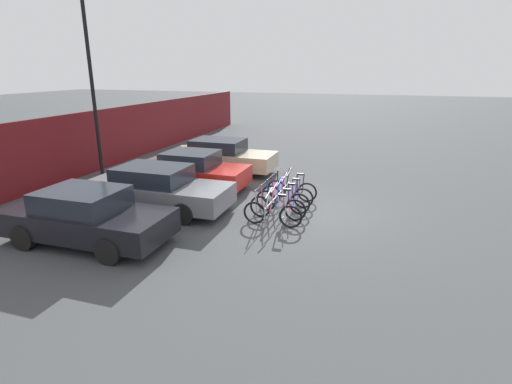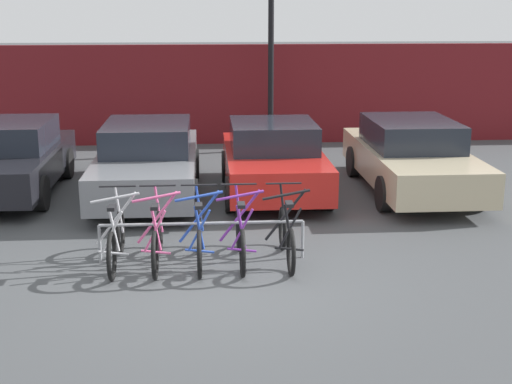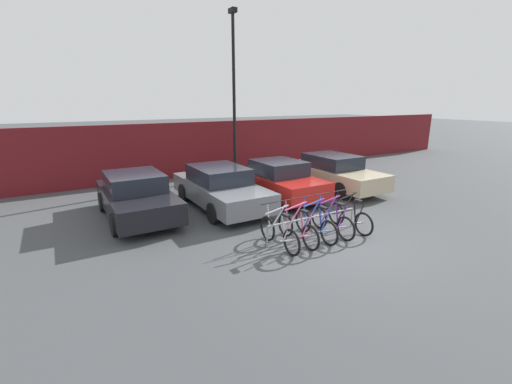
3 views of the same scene
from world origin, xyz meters
TOP-DOWN VIEW (x-y plane):
  - ground_plane at (0.00, 0.00)m, footprint 120.00×120.00m
  - hoarding_wall at (0.00, 9.50)m, footprint 36.00×0.16m
  - bike_rack at (-0.28, 0.68)m, footprint 2.93×0.04m
  - bicycle_silver at (-1.47, 0.53)m, footprint 0.68×1.71m
  - bicycle_pink at (-0.90, 0.53)m, footprint 0.68×1.71m
  - bicycle_blue at (-0.31, 0.53)m, footprint 0.68×1.71m
  - bicycle_purple at (0.26, 0.53)m, footprint 0.68×1.71m
  - bicycle_black at (0.92, 0.53)m, footprint 0.68×1.71m
  - car_black at (-3.98, 4.67)m, footprint 1.91×4.24m
  - car_grey at (-1.30, 4.31)m, footprint 1.91×4.59m
  - car_red at (1.08, 4.23)m, footprint 1.91×3.90m
  - car_beige at (3.78, 4.29)m, footprint 1.91×4.59m

SIDE VIEW (x-z plane):
  - ground_plane at x=0.00m, z-range 0.00..0.00m
  - bicycle_silver at x=-1.47m, z-range -0.15..0.90m
  - bicycle_pink at x=-0.90m, z-range -0.15..0.90m
  - bicycle_blue at x=-0.31m, z-range -0.15..0.90m
  - bicycle_purple at x=0.26m, z-range -0.15..0.90m
  - bicycle_black at x=0.92m, z-range -0.15..0.90m
  - bike_rack at x=-0.28m, z-range 0.19..0.76m
  - car_red at x=1.08m, z-range -0.01..1.39m
  - car_black at x=-3.98m, z-range -0.01..1.39m
  - car_beige at x=3.78m, z-range -0.01..1.39m
  - car_grey at x=-1.30m, z-range -0.01..1.39m
  - hoarding_wall at x=0.00m, z-range 0.00..2.56m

